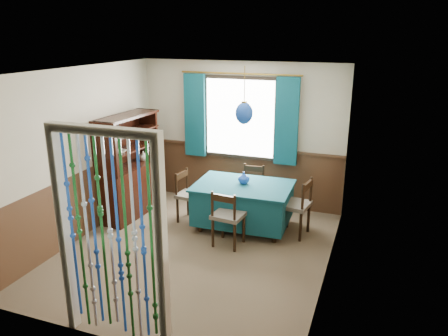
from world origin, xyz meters
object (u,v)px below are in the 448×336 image
at_px(vase_table, 244,178).
at_px(chair_far, 252,188).
at_px(dining_table, 243,203).
at_px(sideboard, 131,180).
at_px(bowl_shelf, 120,151).
at_px(chair_near, 228,216).
at_px(chair_right, 296,205).
at_px(chair_left, 189,195).
at_px(pendant_lamp, 244,113).
at_px(vase_sideboard, 143,155).

bearing_deg(vase_table, chair_far, 93.79).
distance_m(dining_table, chair_far, 0.64).
xyz_separation_m(sideboard, bowl_shelf, (0.06, -0.33, 0.59)).
xyz_separation_m(chair_near, vase_table, (0.00, 0.73, 0.34)).
bearing_deg(chair_far, chair_right, 143.19).
bearing_deg(chair_left, dining_table, 98.50).
bearing_deg(pendant_lamp, chair_near, -91.24).
bearing_deg(pendant_lamp, vase_table, 100.39).
relative_size(chair_near, chair_right, 0.95).
distance_m(chair_right, vase_sideboard, 2.75).
distance_m(dining_table, vase_table, 0.39).
distance_m(chair_far, vase_sideboard, 1.94).
xyz_separation_m(sideboard, vase_sideboard, (0.06, 0.35, 0.35)).
height_order(chair_far, pendant_lamp, pendant_lamp).
bearing_deg(dining_table, pendant_lamp, -77.90).
height_order(chair_near, chair_left, chair_near).
distance_m(dining_table, pendant_lamp, 1.41).
relative_size(sideboard, bowl_shelf, 8.24).
distance_m(bowl_shelf, vase_sideboard, 0.72).
relative_size(dining_table, vase_sideboard, 8.28).
relative_size(dining_table, chair_right, 1.69).
bearing_deg(vase_sideboard, chair_far, 12.60).
relative_size(chair_near, chair_far, 1.05).
height_order(dining_table, chair_left, chair_left).
bearing_deg(chair_far, dining_table, 92.37).
relative_size(chair_far, chair_left, 0.97).
bearing_deg(chair_left, vase_table, 102.88).
relative_size(dining_table, sideboard, 0.90).
distance_m(chair_far, pendant_lamp, 1.53).
bearing_deg(vase_table, bowl_shelf, -164.61).
bearing_deg(chair_left, vase_sideboard, -100.06).
xyz_separation_m(dining_table, chair_left, (-0.90, -0.04, 0.03)).
relative_size(chair_left, vase_table, 4.86).
xyz_separation_m(dining_table, bowl_shelf, (-1.87, -0.45, 0.77)).
distance_m(chair_far, vase_table, 0.68).
distance_m(dining_table, chair_near, 0.66).
bearing_deg(bowl_shelf, vase_table, 15.39).
bearing_deg(chair_near, chair_left, 150.59).
xyz_separation_m(chair_right, sideboard, (-2.77, -0.15, 0.11)).
xyz_separation_m(chair_near, chair_right, (0.85, 0.69, 0.02)).
relative_size(pendant_lamp, vase_table, 4.91).
height_order(bowl_shelf, vase_sideboard, bowl_shelf).
height_order(chair_left, chair_right, chair_right).
bearing_deg(chair_left, pendant_lamp, 98.50).
height_order(dining_table, chair_right, chair_right).
xyz_separation_m(pendant_lamp, bowl_shelf, (-1.87, -0.45, -0.64)).
bearing_deg(chair_far, pendant_lamp, 92.37).
bearing_deg(vase_table, chair_left, -172.86).
distance_m(sideboard, vase_table, 1.94).
xyz_separation_m(pendant_lamp, vase_sideboard, (-1.87, 0.23, -0.89)).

